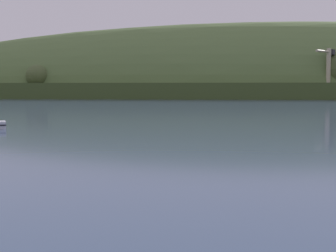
% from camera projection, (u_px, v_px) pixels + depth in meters
% --- Properties ---
extents(far_shoreline_hill, '(505.96, 129.80, 66.33)m').
position_uv_depth(far_shoreline_hill, '(270.00, 97.00, 223.10)').
color(far_shoreline_hill, '#3C4E24').
rests_on(far_shoreline_hill, ground).
extents(dockside_crane, '(9.59, 10.22, 18.73)m').
position_uv_depth(dockside_crane, '(328.00, 75.00, 185.05)').
color(dockside_crane, '#4C4C51').
rests_on(dockside_crane, ground).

